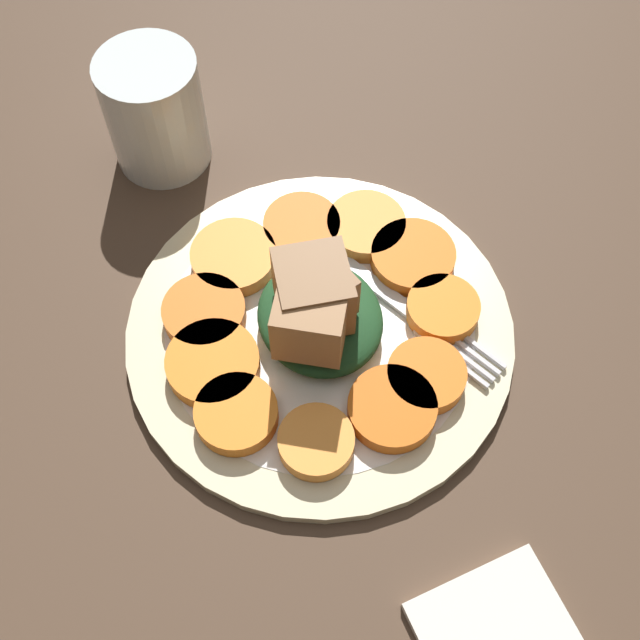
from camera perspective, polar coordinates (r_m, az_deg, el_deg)
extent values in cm
cube|color=#4C3828|center=(59.04, 0.00, -1.50)|extent=(120.00, 120.00, 2.00)
cylinder|color=beige|center=(57.72, 0.00, -0.79)|extent=(27.77, 27.77, 1.00)
cylinder|color=white|center=(57.68, 0.00, -0.77)|extent=(22.22, 22.22, 1.00)
cylinder|color=orange|center=(53.77, -5.97, -6.67)|extent=(5.59, 5.59, 1.36)
cylinder|color=#F9963A|center=(52.74, -0.28, -8.67)|extent=(5.04, 5.04, 1.36)
cylinder|color=orange|center=(53.85, 5.14, -6.29)|extent=(5.99, 5.99, 1.36)
cylinder|color=orange|center=(55.12, 7.56, -3.96)|extent=(5.43, 5.43, 1.36)
cylinder|color=orange|center=(57.82, 8.72, 0.77)|extent=(5.23, 5.23, 1.36)
cylinder|color=orange|center=(59.95, 6.62, 4.46)|extent=(6.27, 6.27, 1.36)
cylinder|color=#F99438|center=(61.30, 3.29, 6.68)|extent=(5.97, 5.97, 1.36)
cylinder|color=orange|center=(61.15, -1.30, 6.61)|extent=(5.83, 5.83, 1.36)
cylinder|color=#F99438|center=(59.88, -6.16, 4.45)|extent=(6.36, 6.36, 1.36)
cylinder|color=orange|center=(57.60, -8.24, 0.53)|extent=(5.95, 5.95, 1.36)
cylinder|color=orange|center=(55.54, -7.62, -3.12)|extent=(6.48, 6.48, 1.36)
ellipsoid|color=#1E4723|center=(56.00, 0.00, 0.19)|extent=(9.63, 8.67, 2.75)
cube|color=brown|center=(53.30, 0.16, 2.13)|extent=(4.56, 4.56, 3.80)
cube|color=olive|center=(51.78, -0.64, 0.16)|extent=(6.31, 6.31, 4.55)
cube|color=brown|center=(52.67, -0.50, 2.05)|extent=(5.70, 5.70, 4.78)
cube|color=silver|center=(59.49, 2.63, 3.49)|extent=(12.07, 6.00, 0.40)
cube|color=silver|center=(57.48, 7.94, -0.57)|extent=(2.32, 2.73, 0.40)
cube|color=silver|center=(57.28, 11.09, -1.86)|extent=(4.71, 2.25, 0.40)
cube|color=silver|center=(56.97, 10.69, -2.29)|extent=(4.71, 2.25, 0.40)
cube|color=silver|center=(56.67, 10.28, -2.74)|extent=(4.71, 2.25, 0.40)
cube|color=silver|center=(56.38, 9.87, -3.18)|extent=(4.71, 2.25, 0.40)
cylinder|color=silver|center=(65.87, -11.65, 14.29)|extent=(7.77, 7.77, 9.61)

